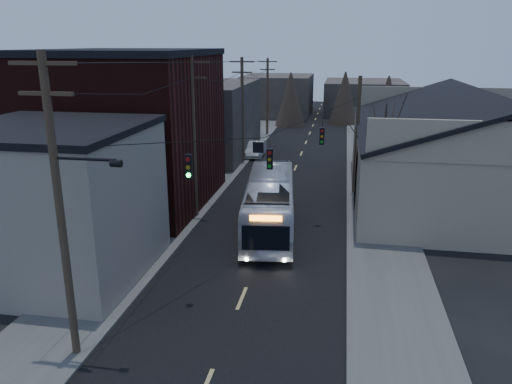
# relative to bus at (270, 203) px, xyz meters

# --- Properties ---
(road_surface) EXTENTS (9.00, 110.00, 0.02)m
(road_surface) POSITION_rel_bus_xyz_m (0.06, 13.31, -1.59)
(road_surface) COLOR black
(road_surface) RESTS_ON ground
(sidewalk_left) EXTENTS (4.00, 110.00, 0.12)m
(sidewalk_left) POSITION_rel_bus_xyz_m (-6.44, 13.31, -1.54)
(sidewalk_left) COLOR #474744
(sidewalk_left) RESTS_ON ground
(sidewalk_right) EXTENTS (4.00, 110.00, 0.12)m
(sidewalk_right) POSITION_rel_bus_xyz_m (6.56, 13.31, -1.54)
(sidewalk_right) COLOR #474744
(sidewalk_right) RESTS_ON ground
(building_clapboard) EXTENTS (8.00, 8.00, 7.00)m
(building_clapboard) POSITION_rel_bus_xyz_m (-8.94, -7.69, 1.90)
(building_clapboard) COLOR gray
(building_clapboard) RESTS_ON ground
(building_brick) EXTENTS (10.00, 12.00, 10.00)m
(building_brick) POSITION_rel_bus_xyz_m (-9.94, 3.31, 3.40)
(building_brick) COLOR black
(building_brick) RESTS_ON ground
(building_left_far) EXTENTS (9.00, 14.00, 7.00)m
(building_left_far) POSITION_rel_bus_xyz_m (-9.44, 19.31, 1.90)
(building_left_far) COLOR #342E29
(building_left_far) RESTS_ON ground
(warehouse) EXTENTS (16.16, 20.60, 7.73)m
(warehouse) POSITION_rel_bus_xyz_m (13.06, 8.31, 1.10)
(warehouse) COLOR gray
(warehouse) RESTS_ON ground
(building_far_left) EXTENTS (10.00, 12.00, 6.00)m
(building_far_left) POSITION_rel_bus_xyz_m (-5.94, 48.31, 1.40)
(building_far_left) COLOR #342E29
(building_far_left) RESTS_ON ground
(building_far_right) EXTENTS (12.00, 14.00, 5.00)m
(building_far_right) POSITION_rel_bus_xyz_m (7.06, 53.31, 0.90)
(building_far_right) COLOR #342E29
(building_far_right) RESTS_ON ground
(bare_tree) EXTENTS (0.40, 0.40, 7.20)m
(bare_tree) POSITION_rel_bus_xyz_m (6.56, 3.31, 2.00)
(bare_tree) COLOR black
(bare_tree) RESTS_ON ground
(utility_lines) EXTENTS (11.24, 45.28, 10.50)m
(utility_lines) POSITION_rel_bus_xyz_m (-3.05, 7.46, 3.36)
(utility_lines) COLOR #382B1E
(utility_lines) RESTS_ON ground
(bus) EXTENTS (3.94, 11.69, 3.19)m
(bus) POSITION_rel_bus_xyz_m (0.00, 0.00, 0.00)
(bus) COLOR silver
(bus) RESTS_ON ground
(parked_car) EXTENTS (1.59, 4.40, 1.44)m
(parked_car) POSITION_rel_bus_xyz_m (-4.24, 19.33, -0.88)
(parked_car) COLOR #B1B4B9
(parked_car) RESTS_ON ground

